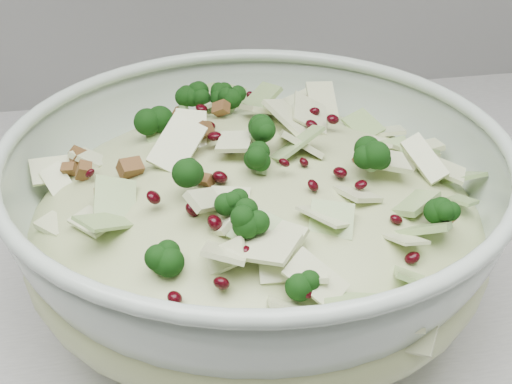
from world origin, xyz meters
The scene contains 2 objects.
mixing_bowl centered at (0.35, 1.60, 0.97)m, with size 0.33×0.33×0.13m.
salad centered at (0.35, 1.60, 0.99)m, with size 0.31×0.31×0.13m.
Camera 1 is at (0.28, 1.21, 1.24)m, focal length 50.00 mm.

